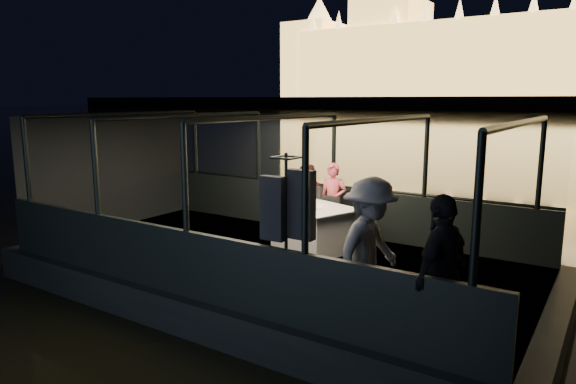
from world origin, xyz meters
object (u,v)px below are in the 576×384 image
Objects in this scene: person_woman_coral at (333,199)px; passenger_dark at (442,270)px; dining_table_central at (312,228)px; chair_port_right at (326,219)px; coat_stand at (286,242)px; chair_port_left at (308,216)px; passenger_stripe at (370,252)px; person_man_maroon at (308,197)px; wine_bottle at (281,195)px.

passenger_dark is (2.99, -3.20, 0.10)m from person_woman_coral.
dining_table_central is 1.02× the size of person_woman_coral.
chair_port_right reaches higher than dining_table_central.
coat_stand is (1.14, -2.53, 0.51)m from dining_table_central.
passenger_stripe is (2.46, -2.72, 0.40)m from chair_port_left.
coat_stand is 1.38× the size of person_woman_coral.
coat_stand is (1.52, -3.05, 0.45)m from chair_port_left.
coat_stand is 1.44× the size of person_man_maroon.
chair_port_left reaches higher than chair_port_right.
wine_bottle is at bearing -70.01° from person_man_maroon.
dining_table_central is at bearing 114.34° from coat_stand.
passenger_dark is (2.96, -2.37, 0.47)m from dining_table_central.
passenger_dark reaches higher than wine_bottle.
coat_stand reaches higher than wine_bottle.
chair_port_left is at bearing -147.18° from person_woman_coral.
passenger_stripe is (2.08, -2.20, 0.47)m from dining_table_central.
chair_port_left is at bearing 126.15° from dining_table_central.
person_man_maroon is at bearing 174.25° from person_woman_coral.
chair_port_left is (-0.38, 0.52, 0.06)m from dining_table_central.
chair_port_right is 0.50× the size of passenger_dark.
passenger_stripe is (2.11, -3.03, 0.10)m from person_woman_coral.
person_woman_coral is 1.07m from wine_bottle.
person_woman_coral is 3.70m from passenger_stripe.
passenger_stripe is at bearing -38.53° from wine_bottle.
passenger_dark reaches higher than person_woman_coral.
person_man_maroon is at bearing 146.89° from chair_port_left.
passenger_stripe is at bearing -64.54° from person_woman_coral.
dining_table_central is 1.06× the size of person_man_maroon.
passenger_dark is at bearing -16.80° from chair_port_left.
coat_stand is 6.33× the size of wine_bottle.
chair_port_right is 2.68× the size of wine_bottle.
passenger_dark reaches higher than person_man_maroon.
person_man_maroon is (-0.18, 0.28, 0.30)m from chair_port_left.
person_man_maroon is (-0.57, 0.31, 0.30)m from chair_port_right.
dining_table_central is 0.74× the size of coat_stand.
chair_port_left is at bearing -120.24° from passenger_dark.
chair_port_left is 3.69m from passenger_stripe.
chair_port_left is 3.44m from coat_stand.
person_woman_coral is at bearing 66.36° from chair_port_left.
chair_port_left is 0.59× the size of passenger_dark.
coat_stand is 1.14× the size of passenger_stripe.
passenger_dark is at bearing -32.90° from wine_bottle.
person_man_maroon is (-0.56, 0.80, 0.36)m from dining_table_central.
person_man_maroon reaches higher than dining_table_central.
wine_bottle is at bearing -86.46° from chair_port_left.
chair_port_right is at bearing 110.58° from coat_stand.
passenger_stripe reaches higher than chair_port_left.
dining_table_central is at bearing -29.77° from chair_port_left.
person_woman_coral is (-0.04, 0.83, 0.36)m from dining_table_central.
chair_port_right is 0.71m from person_man_maroon.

